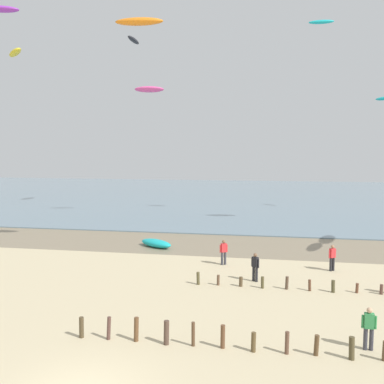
# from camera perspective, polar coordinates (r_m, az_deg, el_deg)

# --- Properties ---
(wet_sand_strip) EXTENTS (120.00, 8.03, 0.01)m
(wet_sand_strip) POSITION_cam_1_polar(r_m,az_deg,el_deg) (35.56, 0.46, -7.00)
(wet_sand_strip) COLOR #84755B
(wet_sand_strip) RESTS_ON ground
(sea) EXTENTS (160.00, 70.00, 0.10)m
(sea) POSITION_cam_1_polar(r_m,az_deg,el_deg) (73.86, 5.52, -0.40)
(sea) COLOR slate
(sea) RESTS_ON ground
(groyne_near) EXTENTS (19.23, 0.34, 1.00)m
(groyne_near) POSITION_cam_1_polar(r_m,az_deg,el_deg) (17.62, 13.97, -19.16)
(groyne_near) COLOR #4B3D28
(groyne_near) RESTS_ON ground
(groyne_mid) EXTENTS (12.83, 0.35, 0.74)m
(groyne_mid) POSITION_cam_1_polar(r_m,az_deg,el_deg) (24.97, 15.48, -11.99)
(groyne_mid) COLOR brown
(groyne_mid) RESTS_ON ground
(person_by_waterline) EXTENTS (0.48, 0.39, 1.71)m
(person_by_waterline) POSITION_cam_1_polar(r_m,az_deg,el_deg) (25.80, 8.50, -9.86)
(person_by_waterline) COLOR #232328
(person_by_waterline) RESTS_ON ground
(person_left_flank) EXTENTS (0.52, 0.36, 1.71)m
(person_left_flank) POSITION_cam_1_polar(r_m,az_deg,el_deg) (29.17, 4.28, -7.99)
(person_left_flank) COLOR #383842
(person_left_flank) RESTS_ON ground
(person_right_flank) EXTENTS (0.48, 0.39, 1.71)m
(person_right_flank) POSITION_cam_1_polar(r_m,az_deg,el_deg) (29.09, 18.37, -8.31)
(person_right_flank) COLOR #232328
(person_right_flank) RESTS_ON ground
(person_trailing_behind) EXTENTS (0.57, 0.24, 1.71)m
(person_trailing_behind) POSITION_cam_1_polar(r_m,az_deg,el_deg) (18.62, 22.72, -16.45)
(person_trailing_behind) COLOR #383842
(person_trailing_behind) RESTS_ON ground
(grounded_kite) EXTENTS (3.27, 2.58, 0.63)m
(grounded_kite) POSITION_cam_1_polar(r_m,az_deg,el_deg) (34.50, -4.85, -6.89)
(grounded_kite) COLOR #19B2B7
(grounded_kite) RESTS_ON ground
(kite_aloft_1) EXTENTS (3.50, 1.45, 0.69)m
(kite_aloft_1) POSITION_cam_1_polar(r_m,az_deg,el_deg) (32.18, -7.13, 21.82)
(kite_aloft_1) COLOR orange
(kite_aloft_2) EXTENTS (1.28, 3.45, 0.99)m
(kite_aloft_2) POSITION_cam_1_polar(r_m,az_deg,el_deg) (57.04, -7.89, 19.61)
(kite_aloft_2) COLOR black
(kite_aloft_3) EXTENTS (3.20, 1.86, 0.55)m
(kite_aloft_3) POSITION_cam_1_polar(r_m,az_deg,el_deg) (41.69, -24.40, 21.52)
(kite_aloft_3) COLOR purple
(kite_aloft_4) EXTENTS (3.32, 3.56, 1.03)m
(kite_aloft_4) POSITION_cam_1_polar(r_m,az_deg,el_deg) (49.64, -22.72, 16.94)
(kite_aloft_4) COLOR yellow
(kite_aloft_8) EXTENTS (3.40, 1.73, 0.87)m
(kite_aloft_8) POSITION_cam_1_polar(r_m,az_deg,el_deg) (48.57, -5.77, 13.59)
(kite_aloft_8) COLOR #E54C99
(kite_aloft_10) EXTENTS (2.66, 1.01, 0.61)m
(kite_aloft_10) POSITION_cam_1_polar(r_m,az_deg,el_deg) (50.21, 17.02, 21.06)
(kite_aloft_10) COLOR #19B2B7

